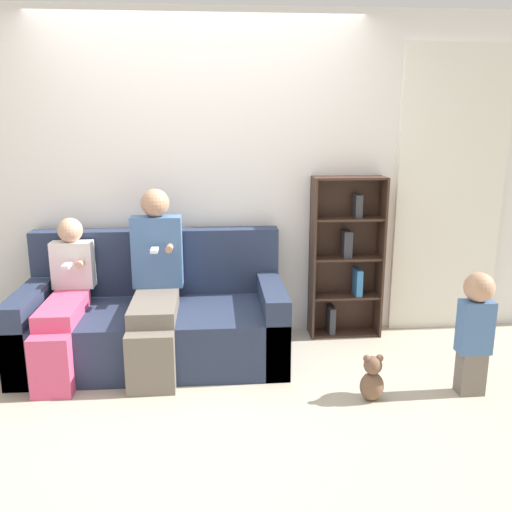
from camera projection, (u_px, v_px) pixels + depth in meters
ground_plane at (203, 390)px, 3.56m from camera, size 14.00×14.00×0.00m
back_wall at (202, 179)px, 4.27m from camera, size 10.00×0.06×2.55m
curtain_panel at (450, 193)px, 4.40m from camera, size 0.89×0.04×2.31m
couch at (155, 320)px, 4.01m from camera, size 1.89×0.92×0.91m
adult_seated at (155, 280)px, 3.84m from camera, size 0.37×0.87×1.24m
child_seated at (64, 299)px, 3.76m from camera, size 0.30×0.87×1.04m
toddler_standing at (475, 327)px, 3.42m from camera, size 0.20×0.19×0.81m
bookshelf at (345, 260)px, 4.40m from camera, size 0.57×0.23×1.30m
teddy_bear at (372, 379)px, 3.40m from camera, size 0.15×0.13×0.31m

